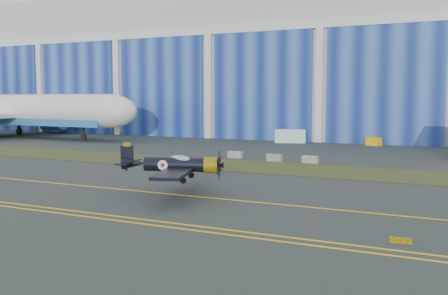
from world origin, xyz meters
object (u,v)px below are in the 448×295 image
at_px(warbird, 175,164).
at_px(tug, 374,141).
at_px(jetliner, 9,76).
at_px(shipping_container, 290,136).

bearing_deg(warbird, tug, 65.38).
bearing_deg(jetliner, warbird, -30.91).
relative_size(warbird, jetliner, 0.19).
bearing_deg(shipping_container, warbird, -99.57).
height_order(jetliner, tug, jetliner).
height_order(jetliner, shipping_container, jetliner).
bearing_deg(warbird, jetliner, 129.83).
distance_m(warbird, shipping_container, 52.34).
relative_size(shipping_container, tug, 2.32).
xyz_separation_m(jetliner, tug, (69.76, 12.40, -11.48)).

